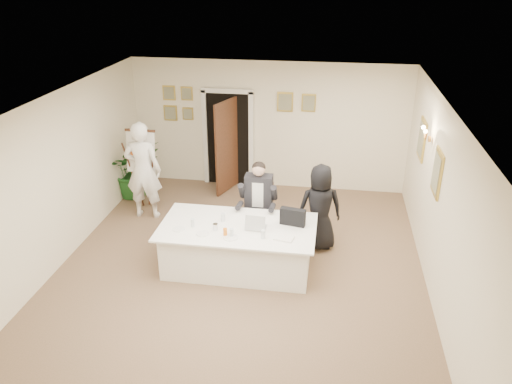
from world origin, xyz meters
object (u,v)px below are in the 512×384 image
object	(u,v)px
seated_man	(258,202)
flip_chart	(145,173)
oj_glass	(225,232)
laptop	(256,220)
steel_jug	(215,227)
standing_woman	(320,208)
standing_man	(143,170)
paper_stack	(284,238)
conference_table	(238,247)
laptop_bag	(293,217)
potted_palm	(133,168)

from	to	relation	value
seated_man	flip_chart	size ratio (longest dim) A/B	0.93
oj_glass	laptop	bearing A→B (deg)	38.32
flip_chart	steel_jug	size ratio (longest dim) A/B	15.07
standing_woman	laptop	size ratio (longest dim) A/B	4.50
standing_man	standing_woman	distance (m)	3.52
standing_woman	steel_jug	bearing A→B (deg)	22.12
seated_man	laptop	distance (m)	0.95
paper_stack	seated_man	bearing A→B (deg)	115.49
standing_man	flip_chart	bearing A→B (deg)	-74.12
standing_man	laptop	distance (m)	2.91
paper_stack	laptop	bearing A→B (deg)	148.47
oj_glass	paper_stack	bearing A→B (deg)	3.04
laptop	paper_stack	xyz separation A→B (m)	(0.48, -0.29, -0.12)
conference_table	laptop	distance (m)	0.60
standing_woman	oj_glass	distance (m)	1.85
laptop	steel_jug	distance (m)	0.66
standing_man	laptop_bag	world-z (taller)	standing_man
flip_chart	laptop	xyz separation A→B (m)	(2.59, -1.92, 0.14)
conference_table	oj_glass	xyz separation A→B (m)	(-0.13, -0.34, 0.45)
conference_table	seated_man	world-z (taller)	seated_man
laptop_bag	paper_stack	bearing A→B (deg)	-89.88
steel_jug	conference_table	bearing A→B (deg)	28.65
flip_chart	laptop_bag	world-z (taller)	flip_chart
potted_palm	seated_man	bearing A→B (deg)	-27.26
seated_man	oj_glass	distance (m)	1.32
seated_man	potted_palm	world-z (taller)	seated_man
flip_chart	laptop	bearing A→B (deg)	-36.65
oj_glass	potted_palm	bearing A→B (deg)	133.24
flip_chart	laptop_bag	bearing A→B (deg)	-28.93
laptop_bag	paper_stack	size ratio (longest dim) A/B	1.39
laptop	standing_man	bearing A→B (deg)	152.02
standing_woman	potted_palm	xyz separation A→B (m)	(-4.05, 1.60, -0.16)
standing_woman	paper_stack	bearing A→B (deg)	55.58
standing_woman	potted_palm	size ratio (longest dim) A/B	1.25
laptop	oj_glass	bearing A→B (deg)	-137.40
standing_man	steel_jug	bearing A→B (deg)	134.05
standing_woman	laptop_bag	size ratio (longest dim) A/B	3.81
conference_table	seated_man	bearing A→B (deg)	78.14
seated_man	potted_palm	size ratio (longest dim) A/B	1.23
seated_man	potted_palm	bearing A→B (deg)	156.34
flip_chart	steel_jug	xyz separation A→B (m)	(1.96, -2.11, 0.06)
steel_jug	standing_man	bearing A→B (deg)	136.59
paper_stack	steel_jug	bearing A→B (deg)	174.29
standing_man	steel_jug	size ratio (longest dim) A/B	17.80
potted_palm	oj_glass	size ratio (longest dim) A/B	9.63
seated_man	steel_jug	size ratio (longest dim) A/B	13.98
seated_man	laptop	bearing A→B (deg)	-79.95
laptop	steel_jug	world-z (taller)	laptop
flip_chart	steel_jug	bearing A→B (deg)	-47.07
standing_woman	paper_stack	world-z (taller)	standing_woman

